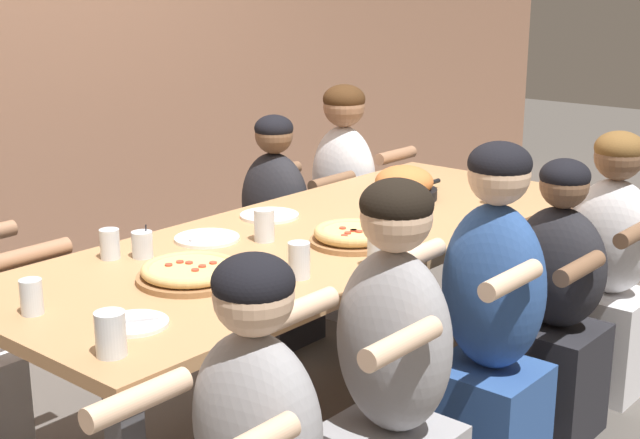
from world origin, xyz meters
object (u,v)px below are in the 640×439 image
object	(u,v)px
cocktail_glass_blue	(142,246)
drinking_glass_b	(264,225)
skillet_bowl	(404,185)
diner_near_center	(490,333)
drinking_glass_d	(498,191)
drinking_glass_g	(32,298)
empty_plate_b	(269,215)
drinking_glass_f	(110,246)
diner_near_midright	(554,314)
empty_plate_a	(134,323)
drinking_glass_e	(378,252)
empty_plate_d	(207,238)
diner_far_midright	(276,241)
drinking_glass_h	(299,262)
diner_near_right	(608,275)
diner_near_midleft	(391,394)
diner_far_right	(344,208)
pizza_board_main	(191,272)
pizza_board_second	(352,235)
empty_plate_c	(410,177)
drinking_glass_c	(111,337)

from	to	relation	value
cocktail_glass_blue	drinking_glass_b	world-z (taller)	drinking_glass_b
skillet_bowl	diner_near_center	world-z (taller)	diner_near_center
drinking_glass_d	diner_near_center	xyz separation A→B (m)	(-0.74, -0.41, -0.28)
cocktail_glass_blue	drinking_glass_g	xyz separation A→B (m)	(-0.53, -0.18, 0.01)
empty_plate_b	drinking_glass_f	bearing A→B (deg)	176.90
empty_plate_b	diner_near_midright	bearing A→B (deg)	-64.29
empty_plate_a	drinking_glass_e	xyz separation A→B (m)	(0.82, -0.20, 0.05)
cocktail_glass_blue	drinking_glass_d	size ratio (longest dim) A/B	0.84
empty_plate_d	diner_near_midright	bearing A→B (deg)	-48.10
drinking_glass_e	diner_far_midright	xyz separation A→B (m)	(0.69, 1.10, -0.34)
empty_plate_a	drinking_glass_h	bearing A→B (deg)	-7.33
skillet_bowl	diner_near_center	bearing A→B (deg)	-127.26
drinking_glass_f	drinking_glass_d	bearing A→B (deg)	-22.98
drinking_glass_b	drinking_glass_d	world-z (taller)	drinking_glass_d
diner_near_right	diner_near_midright	size ratio (longest dim) A/B	1.03
cocktail_glass_blue	diner_near_midleft	world-z (taller)	diner_near_midleft
drinking_glass_h	empty_plate_b	bearing A→B (deg)	50.95
empty_plate_d	diner_near_midright	xyz separation A→B (m)	(0.85, -0.94, -0.30)
drinking_glass_d	diner_far_right	xyz separation A→B (m)	(0.22, 0.99, -0.29)
pizza_board_main	diner_near_right	distance (m)	1.80
skillet_bowl	drinking_glass_e	xyz separation A→B (m)	(-0.81, -0.47, -0.01)
empty_plate_a	drinking_glass_b	distance (m)	0.85
empty_plate_a	empty_plate_b	distance (m)	1.15
pizza_board_second	drinking_glass_g	xyz separation A→B (m)	(-1.10, 0.26, 0.01)
drinking_glass_f	empty_plate_d	bearing A→B (deg)	-13.53
drinking_glass_e	diner_near_right	size ratio (longest dim) A/B	0.11
drinking_glass_f	diner_far_right	size ratio (longest dim) A/B	0.09
drinking_glass_f	diner_near_midleft	world-z (taller)	diner_near_midleft
diner_near_center	drinking_glass_e	bearing A→B (deg)	37.54
drinking_glass_d	drinking_glass_h	bearing A→B (deg)	179.31
pizza_board_second	cocktail_glass_blue	bearing A→B (deg)	142.55
drinking_glass_d	diner_near_midright	world-z (taller)	diner_near_midright
drinking_glass_g	diner_near_center	distance (m)	1.44
drinking_glass_b	diner_near_center	bearing A→B (deg)	-72.27
empty_plate_a	diner_far_midright	xyz separation A→B (m)	(1.51, 0.90, -0.29)
empty_plate_a	empty_plate_c	bearing A→B (deg)	13.43
pizza_board_main	cocktail_glass_blue	world-z (taller)	cocktail_glass_blue
empty_plate_a	drinking_glass_d	distance (m)	1.79
drinking_glass_d	drinking_glass_g	bearing A→B (deg)	168.93
empty_plate_c	drinking_glass_d	bearing A→B (deg)	-107.20
drinking_glass_g	drinking_glass_b	bearing A→B (deg)	-0.11
diner_far_right	drinking_glass_c	bearing A→B (deg)	-64.95
drinking_glass_g	diner_near_right	xyz separation A→B (m)	(2.12, -0.78, -0.31)
cocktail_glass_blue	drinking_glass_b	size ratio (longest dim) A/B	0.96
cocktail_glass_blue	drinking_glass_h	distance (m)	0.57
drinking_glass_g	diner_far_right	distance (m)	2.24
skillet_bowl	drinking_glass_g	world-z (taller)	skillet_bowl
drinking_glass_e	diner_far_midright	bearing A→B (deg)	58.04
diner_near_center	diner_far_right	bearing A→B (deg)	-34.52
cocktail_glass_blue	drinking_glass_c	distance (m)	0.80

